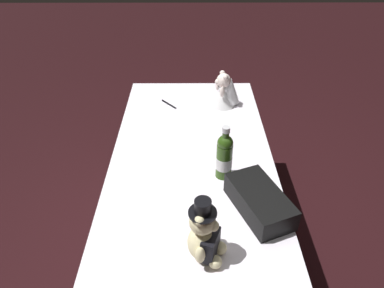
{
  "coord_description": "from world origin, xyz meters",
  "views": [
    {
      "loc": [
        1.41,
        -0.01,
        1.85
      ],
      "look_at": [
        0.0,
        0.0,
        0.83
      ],
      "focal_mm": 33.16,
      "sensor_mm": 36.0,
      "label": 1
    }
  ],
  "objects_px": {
    "champagne_bottle": "(224,156)",
    "signing_pen": "(170,104)",
    "teddy_bear_groom": "(205,236)",
    "gift_case_black": "(259,201)",
    "teddy_bear_bride": "(225,91)"
  },
  "relations": [
    {
      "from": "signing_pen",
      "to": "gift_case_black",
      "type": "relative_size",
      "value": 0.32
    },
    {
      "from": "teddy_bear_groom",
      "to": "signing_pen",
      "type": "height_order",
      "value": "teddy_bear_groom"
    },
    {
      "from": "teddy_bear_groom",
      "to": "champagne_bottle",
      "type": "height_order",
      "value": "teddy_bear_groom"
    },
    {
      "from": "signing_pen",
      "to": "gift_case_black",
      "type": "distance_m",
      "value": 1.0
    },
    {
      "from": "teddy_bear_groom",
      "to": "champagne_bottle",
      "type": "relative_size",
      "value": 1.01
    },
    {
      "from": "teddy_bear_bride",
      "to": "teddy_bear_groom",
      "type": "bearing_deg",
      "value": -8.33
    },
    {
      "from": "champagne_bottle",
      "to": "gift_case_black",
      "type": "bearing_deg",
      "value": 30.96
    },
    {
      "from": "signing_pen",
      "to": "gift_case_black",
      "type": "xyz_separation_m",
      "value": [
        0.9,
        0.42,
        0.05
      ]
    },
    {
      "from": "teddy_bear_groom",
      "to": "signing_pen",
      "type": "bearing_deg",
      "value": -170.84
    },
    {
      "from": "gift_case_black",
      "to": "teddy_bear_bride",
      "type": "bearing_deg",
      "value": -175.55
    },
    {
      "from": "champagne_bottle",
      "to": "signing_pen",
      "type": "distance_m",
      "value": 0.75
    },
    {
      "from": "teddy_bear_groom",
      "to": "gift_case_black",
      "type": "height_order",
      "value": "teddy_bear_groom"
    },
    {
      "from": "teddy_bear_groom",
      "to": "champagne_bottle",
      "type": "xyz_separation_m",
      "value": [
        -0.45,
        0.11,
        0.01
      ]
    },
    {
      "from": "signing_pen",
      "to": "gift_case_black",
      "type": "height_order",
      "value": "gift_case_black"
    },
    {
      "from": "teddy_bear_groom",
      "to": "teddy_bear_bride",
      "type": "xyz_separation_m",
      "value": [
        -1.15,
        0.17,
        -0.02
      ]
    }
  ]
}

